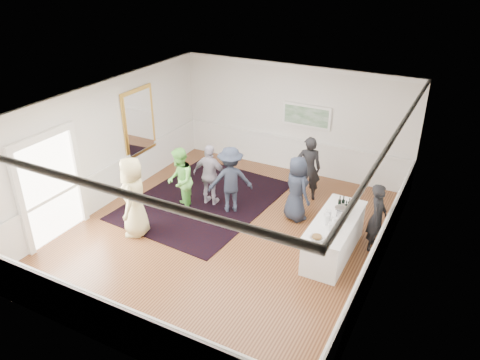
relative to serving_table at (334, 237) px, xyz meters
The scene contains 23 objects.
floor 2.53m from the serving_table, behind, with size 8.00×8.00×0.00m, color brown.
ceiling 3.71m from the serving_table, behind, with size 7.00×8.00×0.02m, color white.
wall_left 6.09m from the serving_table, behind, with size 0.02×8.00×3.20m, color white.
wall_right 1.59m from the serving_table, 19.67° to the right, with size 0.02×8.00×3.20m, color white.
wall_back 4.54m from the serving_table, 124.16° to the left, with size 7.00×0.02×3.20m, color white.
wall_front 5.15m from the serving_table, 119.41° to the right, with size 7.00×0.02×3.20m, color white.
wainscoting 2.49m from the serving_table, behind, with size 7.00×8.00×1.00m, color white, non-canonical shape.
mirror 6.14m from the serving_table, behind, with size 0.05×1.25×1.85m.
doorway 6.40m from the serving_table, 158.98° to the right, with size 0.10×1.78×2.56m.
landscape_painting 4.34m from the serving_table, 119.99° to the left, with size 1.44×0.06×0.66m.
area_rug 3.87m from the serving_table, 169.45° to the left, with size 3.27×4.29×0.02m, color black.
serving_table is the anchor object (origin of this frame).
bartender 1.04m from the serving_table, 41.25° to the left, with size 0.58×0.38×1.59m, color black.
guest_tan 4.59m from the serving_table, 162.93° to the right, with size 0.94×0.61×1.93m, color #D0C382.
guest_green 4.04m from the serving_table, behind, with size 0.83×0.65×1.71m, color #6DCE52.
guest_lilac 3.62m from the serving_table, 168.97° to the left, with size 0.97×0.40×1.65m, color #B1A9BD.
guest_dark_a 3.00m from the serving_table, 168.03° to the left, with size 1.13×0.65×1.74m, color #222939.
guest_dark_b 2.58m from the serving_table, 123.51° to the left, with size 0.65×0.42×1.77m, color black.
guest_navy 1.69m from the serving_table, 141.74° to the left, with size 0.81×0.53×1.66m, color #222939.
wine_bottles 0.76m from the serving_table, 88.65° to the left, with size 0.29×0.25×0.31m.
juice_pitchers 0.64m from the serving_table, 96.72° to the right, with size 0.33×0.60×0.24m.
ice_bucket 0.57m from the serving_table, 66.07° to the left, with size 0.26×0.26×0.24m, color silver.
nut_bowl 1.03m from the serving_table, 96.91° to the right, with size 0.29×0.29×0.08m.
Camera 1 is at (4.62, -8.12, 6.12)m, focal length 35.00 mm.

